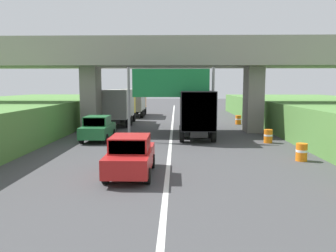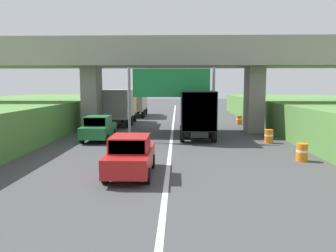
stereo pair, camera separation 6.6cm
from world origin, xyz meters
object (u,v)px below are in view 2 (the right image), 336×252
Objects in this scene: truck_orange at (136,101)px; car_red at (131,156)px; truck_yellow at (121,105)px; truck_black at (196,111)px; construction_barrel_4 at (253,126)px; construction_barrel_5 at (239,120)px; car_green at (98,128)px; construction_barrel_2 at (302,152)px; overhead_highway_sign at (171,87)px; construction_barrel_3 at (269,136)px.

truck_orange is 1.78× the size of car_red.
truck_black is at bearing -48.25° from truck_yellow.
construction_barrel_5 is (-0.16, 5.37, 0.00)m from construction_barrel_4.
truck_black and truck_yellow have the same top height.
car_green is 13.31m from construction_barrel_2.
truck_yellow is 19.61m from construction_barrel_2.
truck_black is 8.11× the size of construction_barrel_4.
construction_barrel_5 is (11.28, -8.56, -1.47)m from truck_orange.
truck_black is 9.33m from construction_barrel_2.
construction_barrel_2 is at bearing 19.58° from car_red.
car_green is at bearing -166.19° from truck_black.
construction_barrel_5 is at bearing 60.54° from truck_black.
car_red is 4.56× the size of construction_barrel_4.
truck_yellow is at bearing 100.84° from car_red.
truck_yellow is (-5.11, 9.76, -1.75)m from overhead_highway_sign.
truck_orange is at bearing 114.97° from construction_barrel_2.
construction_barrel_3 is (11.61, -0.73, -0.40)m from car_green.
construction_barrel_2 is 5.38m from construction_barrel_3.
overhead_highway_sign reaches higher than construction_barrel_5.
truck_orange is at bearing 88.99° from car_green.
construction_barrel_3 and construction_barrel_4 have the same top height.
truck_orange reaches higher than construction_barrel_2.
car_green reaches higher than construction_barrel_5.
car_red is 8.81m from construction_barrel_2.
truck_yellow is (-0.35, -9.11, 0.00)m from truck_orange.
overhead_highway_sign reaches higher than construction_barrel_2.
truck_yellow is at bearing 131.75° from truck_black.
construction_barrel_5 is (11.63, 0.55, -1.47)m from truck_yellow.
construction_barrel_4 is at bearing -50.61° from truck_orange.
construction_barrel_3 is at bearing -90.01° from construction_barrel_5.
construction_barrel_2 is 1.00× the size of construction_barrel_5.
overhead_highway_sign is 11.16m from truck_yellow.
construction_barrel_5 is at bearing 91.70° from construction_barrel_4.
truck_orange is at bearing 96.61° from car_red.
truck_black reaches higher than construction_barrel_2.
truck_yellow is at bearing -92.18° from truck_orange.
construction_barrel_2 and construction_barrel_4 have the same top height.
car_red is (3.53, -9.05, 0.00)m from car_green.
construction_barrel_3 is at bearing -91.73° from construction_barrel_4.
truck_orange is at bearing 120.30° from construction_barrel_3.
truck_black is at bearing 47.58° from overhead_highway_sign.
car_green is (-6.91, -1.70, -1.08)m from truck_black.
truck_orange is 8.11× the size of construction_barrel_4.
car_red reaches higher than construction_barrel_4.
overhead_highway_sign is at bearing -132.42° from truck_black.
truck_black is (6.58, -16.88, 0.00)m from truck_orange.
car_green is at bearing 111.30° from car_red.
truck_black is at bearing -119.46° from construction_barrel_5.
construction_barrel_2 is 1.00× the size of construction_barrel_3.
overhead_highway_sign is 19.54m from truck_orange.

